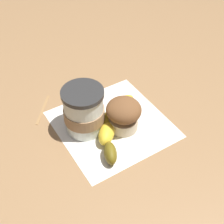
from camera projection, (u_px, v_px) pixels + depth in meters
name	position (u px, v px, depth m)	size (l,w,h in m)	color
ground_plane	(112.00, 124.00, 0.77)	(3.00, 3.00, 0.00)	#936D47
paper_napkin	(112.00, 124.00, 0.77)	(0.26, 0.26, 0.00)	white
coffee_cup	(84.00, 111.00, 0.73)	(0.10, 0.10, 0.12)	silver
muffin	(124.00, 114.00, 0.73)	(0.08, 0.08, 0.08)	beige
banana	(113.00, 125.00, 0.75)	(0.19, 0.15, 0.04)	gold
wooden_stirrer	(43.00, 109.00, 0.81)	(0.11, 0.01, 0.00)	#9E7547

